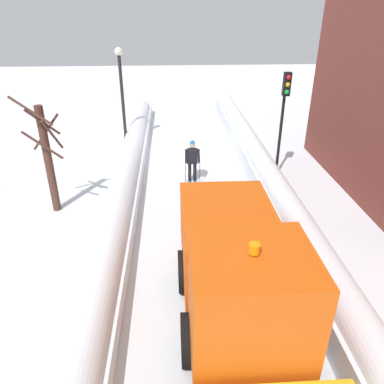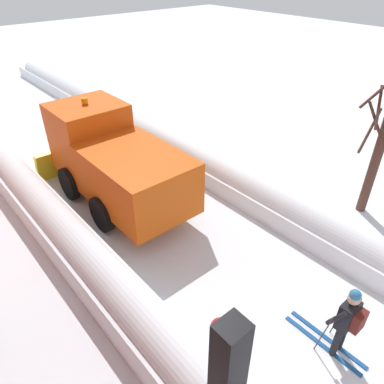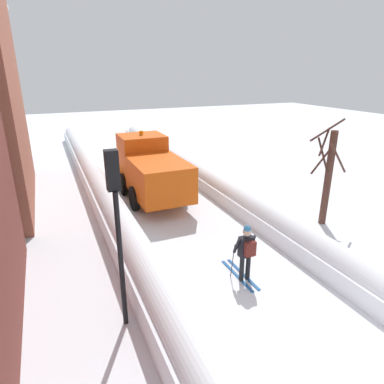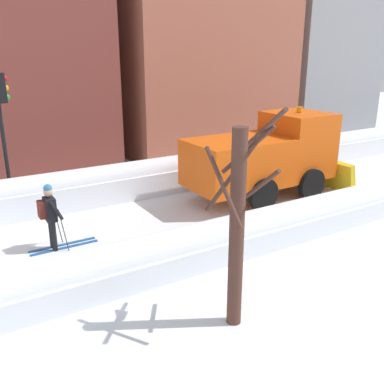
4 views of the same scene
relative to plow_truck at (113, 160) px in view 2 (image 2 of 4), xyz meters
name	(u,v)px [view 2 (image 2 of 4)]	position (x,y,z in m)	size (l,w,h in m)	color
ground_plane	(145,207)	(0.41, -0.98, -1.48)	(80.00, 80.00, 0.00)	white
snowbank_left	(59,227)	(-2.37, -0.98, -0.86)	(1.10, 36.00, 1.30)	white
snowbank_right	(208,167)	(3.19, -0.98, -1.02)	(1.10, 36.00, 1.05)	white
plow_truck	(113,160)	(0.00, 0.00, 0.00)	(3.20, 5.98, 3.12)	#DB510F
skier	(347,320)	(0.52, -7.78, -0.48)	(0.62, 1.80, 1.81)	black
bare_tree_near	(378,151)	(5.60, -5.58, 0.60)	(1.41, 1.08, 4.22)	#4C2E24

